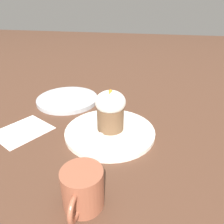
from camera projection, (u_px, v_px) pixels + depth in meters
ground_plane at (110, 134)px, 0.64m from camera, size 4.00×4.00×0.00m
dessert_plate at (110, 132)px, 0.64m from camera, size 0.26×0.26×0.01m
carrot_cake at (112, 110)px, 0.61m from camera, size 0.09×0.09×0.12m
spoon at (105, 132)px, 0.62m from camera, size 0.09×0.11×0.01m
coffee_cup at (80, 189)px, 0.41m from camera, size 0.11×0.08×0.08m
side_plate at (67, 100)px, 0.84m from camera, size 0.23×0.23×0.02m
paper_napkin at (23, 131)px, 0.66m from camera, size 0.19×0.18×0.00m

